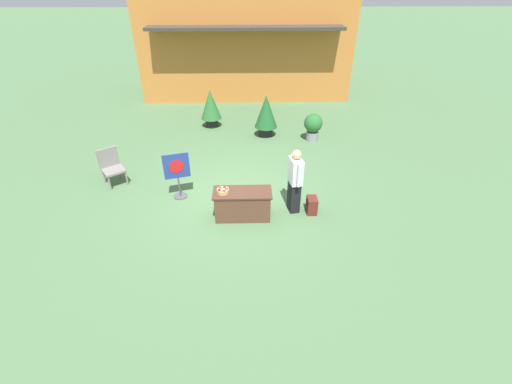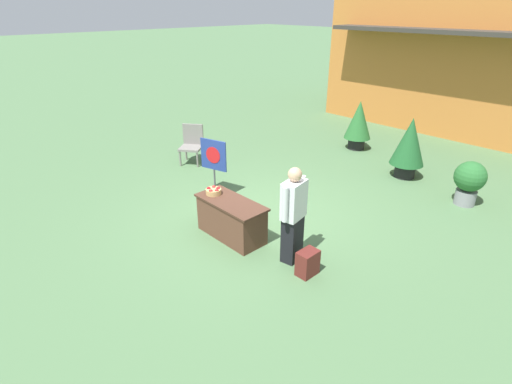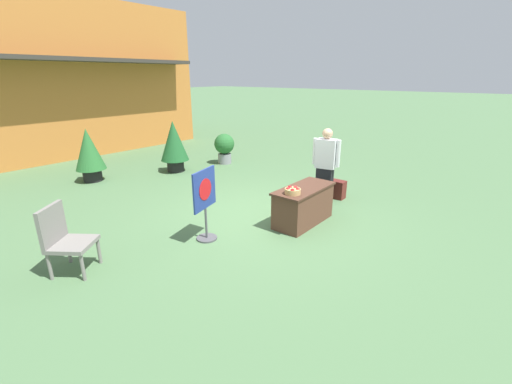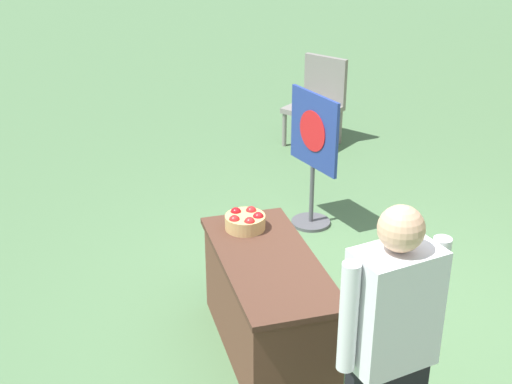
{
  "view_description": "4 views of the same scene",
  "coord_description": "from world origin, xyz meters",
  "px_view_note": "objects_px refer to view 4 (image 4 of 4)",
  "views": [
    {
      "loc": [
        0.42,
        -7.58,
        5.04
      ],
      "look_at": [
        0.59,
        -0.78,
        0.66
      ],
      "focal_mm": 24.0,
      "sensor_mm": 36.0,
      "label": 1
    },
    {
      "loc": [
        5.18,
        -4.86,
        3.89
      ],
      "look_at": [
        0.47,
        -0.41,
        0.83
      ],
      "focal_mm": 28.0,
      "sensor_mm": 36.0,
      "label": 2
    },
    {
      "loc": [
        -5.04,
        -4.0,
        2.72
      ],
      "look_at": [
        -0.11,
        0.02,
        0.54
      ],
      "focal_mm": 24.0,
      "sensor_mm": 36.0,
      "label": 3
    },
    {
      "loc": [
        4.1,
        -2.02,
        3.07
      ],
      "look_at": [
        -0.13,
        -0.81,
        1.01
      ],
      "focal_mm": 50.0,
      "sensor_mm": 36.0,
      "label": 4
    }
  ],
  "objects_px": {
    "apple_basket": "(245,221)",
    "patio_chair": "(318,98)",
    "person_visitor": "(389,353)",
    "display_table": "(268,305)",
    "poster_board": "(313,153)"
  },
  "relations": [
    {
      "from": "poster_board",
      "to": "patio_chair",
      "type": "distance_m",
      "value": 2.14
    },
    {
      "from": "display_table",
      "to": "person_visitor",
      "type": "bearing_deg",
      "value": 10.9
    },
    {
      "from": "display_table",
      "to": "poster_board",
      "type": "height_order",
      "value": "poster_board"
    },
    {
      "from": "person_visitor",
      "to": "display_table",
      "type": "bearing_deg",
      "value": -0.0
    },
    {
      "from": "apple_basket",
      "to": "poster_board",
      "type": "xyz_separation_m",
      "value": [
        -1.22,
        0.96,
        -0.07
      ]
    },
    {
      "from": "display_table",
      "to": "poster_board",
      "type": "distance_m",
      "value": 1.94
    },
    {
      "from": "apple_basket",
      "to": "patio_chair",
      "type": "distance_m",
      "value": 3.66
    },
    {
      "from": "person_visitor",
      "to": "poster_board",
      "type": "height_order",
      "value": "person_visitor"
    },
    {
      "from": "display_table",
      "to": "poster_board",
      "type": "relative_size",
      "value": 1.11
    },
    {
      "from": "display_table",
      "to": "apple_basket",
      "type": "relative_size",
      "value": 4.89
    },
    {
      "from": "apple_basket",
      "to": "patio_chair",
      "type": "relative_size",
      "value": 0.28
    },
    {
      "from": "poster_board",
      "to": "apple_basket",
      "type": "bearing_deg",
      "value": 36.17
    },
    {
      "from": "apple_basket",
      "to": "display_table",
      "type": "bearing_deg",
      "value": 4.4
    },
    {
      "from": "display_table",
      "to": "person_visitor",
      "type": "distance_m",
      "value": 1.37
    },
    {
      "from": "display_table",
      "to": "apple_basket",
      "type": "bearing_deg",
      "value": -175.6
    }
  ]
}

